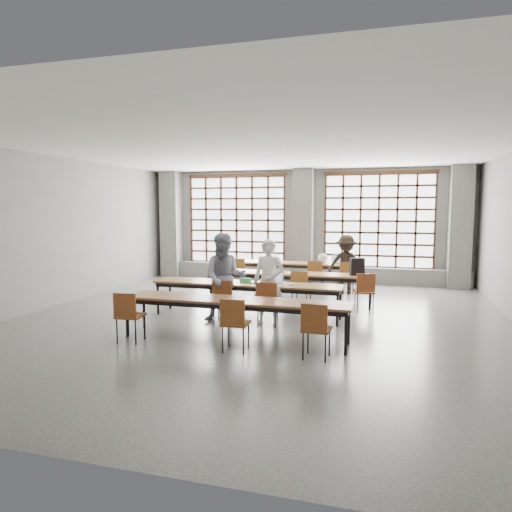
{
  "coord_description": "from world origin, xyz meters",
  "views": [
    {
      "loc": [
        2.43,
        -8.83,
        2.29
      ],
      "look_at": [
        -0.17,
        0.4,
        1.28
      ],
      "focal_mm": 32.0,
      "sensor_mm": 36.0,
      "label": 1
    }
  ],
  "objects": [
    {
      "name": "paper_sheet_a",
      "position": [
        -0.36,
        1.98,
        0.73
      ],
      "size": [
        0.33,
        0.27,
        0.0
      ],
      "primitive_type": "cube",
      "rotation": [
        0.0,
        0.0,
        0.2
      ],
      "color": "silver",
      "rests_on": "desk_row_b"
    },
    {
      "name": "sill_ledge",
      "position": [
        0.0,
        5.3,
        0.25
      ],
      "size": [
        9.8,
        0.35,
        0.5
      ],
      "primitive_type": "cube",
      "color": "#545452",
      "rests_on": "floor"
    },
    {
      "name": "paper_sheet_c",
      "position": [
        0.34,
        1.93,
        0.73
      ],
      "size": [
        0.31,
        0.22,
        0.0
      ],
      "primitive_type": "cube",
      "rotation": [
        0.0,
        0.0,
        0.04
      ],
      "color": "white",
      "rests_on": "desk_row_b"
    },
    {
      "name": "window_left",
      "position": [
        -2.25,
        5.42,
        1.9
      ],
      "size": [
        3.32,
        0.12,
        3.0
      ],
      "color": "white",
      "rests_on": "wall_back"
    },
    {
      "name": "ceiling",
      "position": [
        0.0,
        0.0,
        3.5
      ],
      "size": [
        11.0,
        11.0,
        0.0
      ],
      "primitive_type": "plane",
      "rotation": [
        3.14,
        0.0,
        0.0
      ],
      "color": "silver",
      "rests_on": "floor"
    },
    {
      "name": "column_right",
      "position": [
        4.5,
        5.22,
        1.75
      ],
      "size": [
        0.6,
        0.55,
        3.5
      ],
      "primitive_type": "cube",
      "color": "#545452",
      "rests_on": "floor"
    },
    {
      "name": "chair_front_left",
      "position": [
        -0.62,
        -0.42,
        0.54
      ],
      "size": [
        0.45,
        0.46,
        0.88
      ],
      "color": "brown",
      "rests_on": "floor"
    },
    {
      "name": "chair_back_left",
      "position": [
        -1.53,
        3.4,
        0.54
      ],
      "size": [
        0.46,
        0.46,
        0.88
      ],
      "color": "brown",
      "rests_on": "floor"
    },
    {
      "name": "wall_front",
      "position": [
        0.0,
        -5.5,
        1.75
      ],
      "size": [
        10.0,
        0.0,
        10.0
      ],
      "primitive_type": "plane",
      "rotation": [
        -1.57,
        0.0,
        0.0
      ],
      "color": "slate",
      "rests_on": "floor"
    },
    {
      "name": "student_female",
      "position": [
        -0.62,
        -0.29,
        0.9
      ],
      "size": [
        1.03,
        0.9,
        1.79
      ],
      "primitive_type": "imported",
      "rotation": [
        0.0,
        0.0,
        0.28
      ],
      "color": "#182448",
      "rests_on": "floor"
    },
    {
      "name": "phone",
      "position": [
        -0.14,
        0.11,
        0.74
      ],
      "size": [
        0.14,
        0.08,
        0.01
      ],
      "primitive_type": "cube",
      "rotation": [
        0.0,
        0.0,
        0.15
      ],
      "color": "black",
      "rests_on": "desk_row_c"
    },
    {
      "name": "wall_left",
      "position": [
        -5.0,
        0.0,
        1.75
      ],
      "size": [
        0.0,
        11.0,
        11.0
      ],
      "primitive_type": "plane",
      "rotation": [
        1.57,
        0.0,
        1.57
      ],
      "color": "slate",
      "rests_on": "floor"
    },
    {
      "name": "window_right",
      "position": [
        2.25,
        5.42,
        1.9
      ],
      "size": [
        3.32,
        0.12,
        3.0
      ],
      "color": "white",
      "rests_on": "wall_back"
    },
    {
      "name": "desk_row_b",
      "position": [
        0.24,
        1.93,
        0.66
      ],
      "size": [
        4.0,
        0.7,
        0.73
      ],
      "color": "brown",
      "rests_on": "floor"
    },
    {
      "name": "desk_row_c",
      "position": [
        -0.32,
        0.21,
        0.66
      ],
      "size": [
        4.0,
        0.7,
        0.73
      ],
      "color": "brown",
      "rests_on": "floor"
    },
    {
      "name": "chair_back_right",
      "position": [
        1.48,
        3.4,
        0.54
      ],
      "size": [
        0.51,
        0.52,
        0.88
      ],
      "color": "brown",
      "rests_on": "floor"
    },
    {
      "name": "chair_front_right",
      "position": [
        0.28,
        -0.42,
        0.54
      ],
      "size": [
        0.46,
        0.46,
        0.88
      ],
      "color": "brown",
      "rests_on": "floor"
    },
    {
      "name": "chair_near_mid",
      "position": [
        0.18,
        -2.12,
        0.54
      ],
      "size": [
        0.44,
        0.44,
        0.88
      ],
      "color": "brown",
      "rests_on": "floor"
    },
    {
      "name": "chair_mid_right",
      "position": [
        2.05,
        1.31,
        0.54
      ],
      "size": [
        0.5,
        0.5,
        0.88
      ],
      "color": "maroon",
      "rests_on": "floor"
    },
    {
      "name": "column_left",
      "position": [
        -4.5,
        5.22,
        1.75
      ],
      "size": [
        0.6,
        0.55,
        3.5
      ],
      "primitive_type": "cube",
      "color": "#545452",
      "rests_on": "floor"
    },
    {
      "name": "desk_row_a",
      "position": [
        -0.14,
        4.03,
        0.66
      ],
      "size": [
        4.0,
        0.7,
        0.73
      ],
      "color": "brown",
      "rests_on": "floor"
    },
    {
      "name": "laptop_back",
      "position": [
        1.2,
        4.14,
        0.79
      ],
      "size": [
        0.4,
        0.36,
        0.26
      ],
      "color": "silver",
      "rests_on": "desk_row_a"
    },
    {
      "name": "wall_back",
      "position": [
        0.0,
        5.5,
        1.75
      ],
      "size": [
        10.0,
        0.0,
        10.0
      ],
      "primitive_type": "plane",
      "rotation": [
        1.57,
        0.0,
        0.0
      ],
      "color": "slate",
      "rests_on": "floor"
    },
    {
      "name": "chair_mid_centre",
      "position": [
        0.63,
        1.31,
        0.54
      ],
      "size": [
        0.47,
        0.47,
        0.88
      ],
      "color": "brown",
      "rests_on": "floor"
    },
    {
      "name": "student_back",
      "position": [
        1.46,
        3.53,
        0.79
      ],
      "size": [
        1.11,
        0.77,
        1.57
      ],
      "primitive_type": "imported",
      "rotation": [
        0.0,
        0.0,
        0.2
      ],
      "color": "black",
      "rests_on": "floor"
    },
    {
      "name": "chair_back_mid",
      "position": [
        0.66,
        3.4,
        0.54
      ],
      "size": [
        0.42,
        0.43,
        0.88
      ],
      "color": "brown",
      "rests_on": "floor"
    },
    {
      "name": "floor",
      "position": [
        0.0,
        0.0,
        0.0
      ],
      "size": [
        11.0,
        11.0,
        0.0
      ],
      "primitive_type": "plane",
      "color": "#494947",
      "rests_on": "ground"
    },
    {
      "name": "student_male",
      "position": [
        0.28,
        -0.29,
        0.85
      ],
      "size": [
        0.62,
        0.41,
        1.69
      ],
      "primitive_type": "imported",
      "rotation": [
        0.0,
        0.0,
        0.0
      ],
      "color": "white",
      "rests_on": "floor"
    },
    {
      "name": "mouse",
      "position": [
        0.63,
        0.19,
        0.75
      ],
      "size": [
        0.12,
        0.1,
        0.04
      ],
      "primitive_type": "ellipsoid",
      "rotation": [
        0.0,
        0.0,
        -0.41
      ],
      "color": "white",
      "rests_on": "desk_row_c"
    },
    {
      "name": "laptop_front",
      "position": [
        0.24,
        0.32,
        0.79
      ],
      "size": [
        0.42,
        0.37,
        0.26
      ],
      "color": "#ADADB1",
      "rests_on": "desk_row_c"
    },
    {
      "name": "backpack",
      "position": [
        1.84,
        1.98,
        0.93
      ],
      "size": [
        0.37,
        0.29,
        0.4
      ],
      "primitive_type": "cube",
      "rotation": [
        0.0,
        0.0,
        0.3
      ],
      "color": "black",
      "rests_on": "desk_row_b"
    },
    {
      "name": "desk_row_d",
      "position": [
        -0.02,
        -1.49,
        0.66
      ],
      "size": [
        4.0,
        0.7,
        0.73
      ],
      "color": "brown",
      "rests_on": "floor"
    },
    {
      "name": "red_pouch",
      "position": [
        -1.72,
        -2.04,
        0.5
      ],
      "size": [
        0.2,
        0.08,
        0.06
      ],
      "primitive_type": "cube",
      "rotation": [
        0.0,
        0.0,
        -0.01
      ],
      "color": "#B22515",
      "rests_on": "chair_near_left"
    },
    {
      "name": "chair_mid_left",
      "position": [
        -1.38,
        1.31,
        0.54
      ],
      "size": [
        0.5,
        0.5,
        0.88
      ],
      "color": "brown",
      "rests_on": "floor"
    },
    {
      "name": "column_mid",
      "position": [
        0.0,
        5.22,
        1.75
      ],
      "size": [
        0.6,
        0.55,
        3.5
      ],
      "primitive_type": "cube",
      "color": "#545452",
      "rests_on": "floor"
    },
    {
      "name": "green_box",
      "position": [
        -0.37,
        0.29,
        0.78
      ],
      "size": [
        0.26,
        0.15,
        0.09
      ],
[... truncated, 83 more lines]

